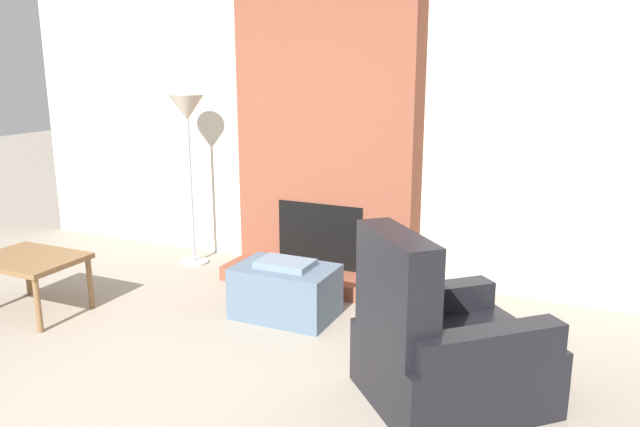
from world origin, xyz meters
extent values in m
cube|color=beige|center=(0.00, 3.00, 1.30)|extent=(6.94, 0.06, 2.60)
cube|color=brown|center=(0.00, 2.82, 1.30)|extent=(1.63, 0.31, 2.60)
cube|color=brown|center=(0.00, 2.47, 0.06)|extent=(1.63, 0.38, 0.13)
cube|color=black|center=(0.00, 2.65, 0.42)|extent=(0.80, 0.02, 0.58)
cube|color=slate|center=(0.10, 1.81, 0.20)|extent=(0.75, 0.50, 0.40)
cube|color=slate|center=(0.10, 1.81, 0.42)|extent=(0.42, 0.27, 0.05)
cube|color=black|center=(1.54, 1.15, 0.20)|extent=(1.26, 1.26, 0.40)
cube|color=black|center=(1.26, 0.89, 0.52)|extent=(0.60, 0.62, 1.04)
cube|color=black|center=(1.76, 0.91, 0.29)|extent=(0.74, 0.71, 0.57)
cube|color=black|center=(1.31, 1.39, 0.29)|extent=(0.74, 0.71, 0.57)
cube|color=brown|center=(-1.73, 1.07, 0.43)|extent=(0.77, 0.59, 0.04)
cylinder|color=brown|center=(-1.39, 0.81, 0.21)|extent=(0.04, 0.04, 0.41)
cylinder|color=brown|center=(-2.08, 1.32, 0.21)|extent=(0.04, 0.04, 0.41)
cylinder|color=brown|center=(-1.39, 1.32, 0.21)|extent=(0.04, 0.04, 0.41)
cylinder|color=#ADADB2|center=(-1.32, 2.60, 0.01)|extent=(0.27, 0.27, 0.02)
cylinder|color=#ADADB2|center=(-1.32, 2.60, 0.70)|extent=(0.03, 0.03, 1.36)
cone|color=beige|center=(-1.32, 2.60, 1.50)|extent=(0.32, 0.32, 0.24)
camera|label=1|loc=(2.20, -2.15, 1.92)|focal=35.00mm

